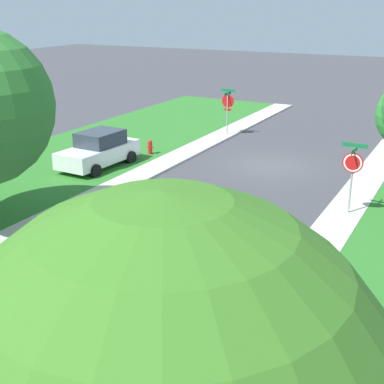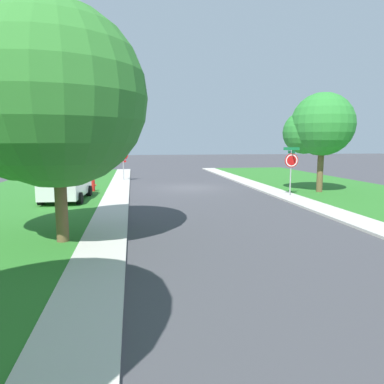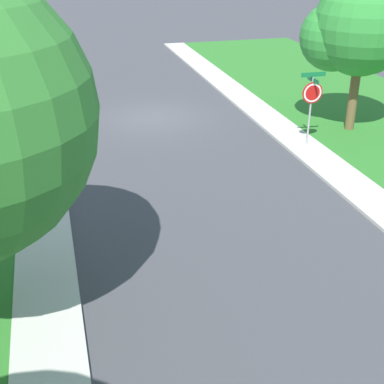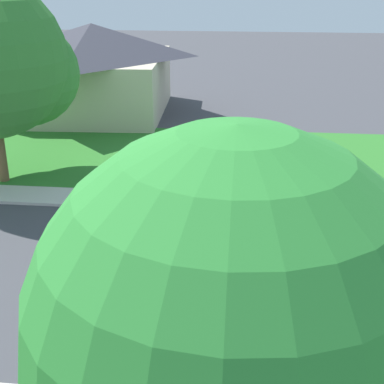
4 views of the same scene
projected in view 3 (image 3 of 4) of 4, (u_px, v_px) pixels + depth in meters
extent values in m
plane|color=#424247|center=(153.00, 118.00, 22.92)|extent=(120.00, 120.00, 0.00)
cube|color=beige|center=(47.00, 303.00, 11.38)|extent=(1.40, 56.00, 0.10)
cylinder|color=#9E9EA3|center=(41.00, 69.00, 25.50)|extent=(0.07, 0.07, 2.60)
cylinder|color=red|center=(39.00, 53.00, 25.22)|extent=(0.76, 0.04, 0.76)
cylinder|color=white|center=(39.00, 53.00, 25.24)|extent=(0.67, 0.02, 0.67)
cylinder|color=red|center=(39.00, 53.00, 25.24)|extent=(0.55, 0.01, 0.55)
cube|color=#146B38|center=(37.00, 39.00, 24.90)|extent=(0.92, 0.04, 0.16)
cube|color=#146B38|center=(37.00, 43.00, 24.98)|extent=(0.04, 0.92, 0.16)
cube|color=red|center=(40.00, 63.00, 25.44)|extent=(0.44, 0.03, 0.14)
cylinder|color=#9E9EA3|center=(310.00, 113.00, 19.28)|extent=(0.07, 0.07, 2.60)
cylinder|color=red|center=(312.00, 93.00, 18.91)|extent=(0.76, 0.05, 0.76)
cylinder|color=white|center=(313.00, 93.00, 18.89)|extent=(0.67, 0.02, 0.67)
cylinder|color=red|center=(313.00, 93.00, 18.89)|extent=(0.55, 0.02, 0.55)
cube|color=#146B38|center=(314.00, 74.00, 18.67)|extent=(0.92, 0.05, 0.16)
cube|color=#146B38|center=(313.00, 80.00, 18.76)|extent=(0.05, 0.92, 0.16)
cylinder|color=brown|center=(353.00, 97.00, 20.83)|extent=(0.36, 0.36, 2.79)
sphere|color=#2E8733|center=(363.00, 26.00, 19.65)|extent=(3.68, 3.68, 3.68)
sphere|color=#2E8733|center=(334.00, 37.00, 20.14)|extent=(2.58, 2.58, 2.58)
cylinder|color=red|center=(0.00, 131.00, 20.36)|extent=(0.22, 0.22, 0.70)
cylinder|color=red|center=(3.00, 128.00, 20.35)|extent=(0.10, 0.08, 0.08)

